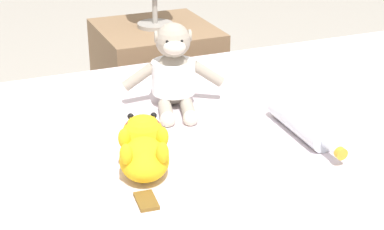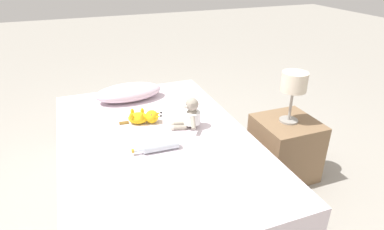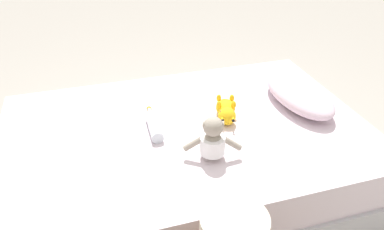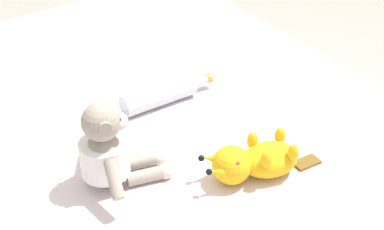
{
  "view_description": "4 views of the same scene",
  "coord_description": "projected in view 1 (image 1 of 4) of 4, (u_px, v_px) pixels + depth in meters",
  "views": [
    {
      "loc": [
        -1.2,
        0.62,
        1.15
      ],
      "look_at": [
        0.08,
        0.08,
        0.52
      ],
      "focal_mm": 57.28,
      "sensor_mm": 36.0,
      "label": 1
    },
    {
      "loc": [
        -0.46,
        -1.92,
        1.62
      ],
      "look_at": [
        0.29,
        0.05,
        0.57
      ],
      "focal_mm": 30.3,
      "sensor_mm": 36.0,
      "label": 2
    },
    {
      "loc": [
        1.6,
        -0.44,
        1.61
      ],
      "look_at": [
        0.07,
        0.02,
        0.59
      ],
      "focal_mm": 34.07,
      "sensor_mm": 36.0,
      "label": 3
    },
    {
      "loc": [
        0.81,
        1.14,
        1.47
      ],
      "look_at": [
        0.04,
        0.07,
        0.58
      ],
      "focal_mm": 57.61,
      "sensor_mm": 36.0,
      "label": 4
    }
  ],
  "objects": [
    {
      "name": "nightstand",
      "position": [
        157.0,
        84.0,
        2.49
      ],
      "size": [
        0.44,
        0.44,
        0.48
      ],
      "color": "#846647",
      "rests_on": "ground_plane"
    },
    {
      "name": "plush_yellow_creature",
      "position": [
        144.0,
        148.0,
        1.38
      ],
      "size": [
        0.32,
        0.17,
        0.1
      ],
      "color": "yellow",
      "rests_on": "bed"
    },
    {
      "name": "plush_monkey",
      "position": [
        174.0,
        73.0,
        1.68
      ],
      "size": [
        0.24,
        0.28,
        0.24
      ],
      "color": "#9E9384",
      "rests_on": "bed"
    },
    {
      "name": "bed",
      "position": [
        234.0,
        224.0,
        1.6
      ],
      "size": [
        1.34,
        2.06,
        0.47
      ],
      "color": "#B2B2B7",
      "rests_on": "ground_plane"
    },
    {
      "name": "glass_bottle",
      "position": [
        302.0,
        123.0,
        1.54
      ],
      "size": [
        0.31,
        0.07,
        0.06
      ],
      "color": "silver",
      "rests_on": "bed"
    }
  ]
}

